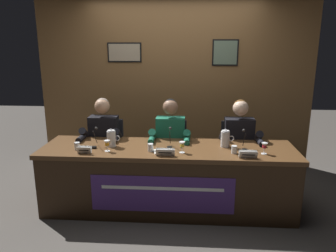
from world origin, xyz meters
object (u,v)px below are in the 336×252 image
microphone_left (95,141)px  document_stack_center (163,151)px  juice_glass_left (107,144)px  juice_glass_center (182,145)px  nameplate_center (165,152)px  nameplate_right (248,154)px  chair_center (171,156)px  panelist_right (240,142)px  water_cup_right (234,150)px  microphone_center (170,141)px  water_pitcher_left_side (111,138)px  water_pitcher_right_side (225,139)px  chair_left (107,154)px  nameplate_left (84,150)px  water_cup_left (77,146)px  microphone_right (244,143)px  conference_table (167,170)px  water_cup_center (151,148)px  juice_glass_right (264,146)px  panelist_center (170,140)px  chair_right (236,157)px  panelist_left (103,139)px

microphone_left → document_stack_center: (0.79, -0.12, -0.07)m
juice_glass_left → juice_glass_center: same height
nameplate_center → nameplate_right: same height
chair_center → panelist_right: 0.92m
water_cup_right → microphone_center: bearing=166.7°
water_pitcher_left_side → water_pitcher_right_side: (1.30, 0.08, 0.00)m
juice_glass_left → nameplate_center: 0.66m
chair_left → nameplate_left: chair_left is taller
water_cup_left → water_cup_right: size_ratio=1.00×
microphone_right → water_pitcher_right_side: size_ratio=1.03×
water_cup_left → water_pitcher_right_side: water_pitcher_right_side is taller
conference_table → chair_left: chair_left is taller
water_cup_center → juice_glass_right: size_ratio=0.69×
juice_glass_center → water_cup_left: bearing=179.0°
panelist_center → chair_right: size_ratio=1.36×
chair_center → juice_glass_center: 0.86m
water_cup_right → water_pitcher_left_side: 1.38m
chair_left → chair_right: (1.72, 0.00, 0.00)m
water_pitcher_right_side → panelist_right: bearing=55.6°
panelist_center → water_cup_right: bearing=-36.5°
conference_table → panelist_right: panelist_right is taller
panelist_left → nameplate_right: size_ratio=6.58×
juice_glass_center → document_stack_center: (-0.20, 0.01, -0.08)m
microphone_left → water_pitcher_left_side: microphone_left is taller
microphone_center → chair_left: bearing=147.2°
nameplate_left → chair_right: 1.97m
nameplate_center → panelist_center: bearing=89.2°
chair_left → microphone_right: (1.71, -0.60, 0.38)m
microphone_left → nameplate_center: size_ratio=1.09×
microphone_left → water_pitcher_left_side: size_ratio=1.03×
water_cup_center → microphone_right: microphone_right is taller
panelist_left → juice_glass_center: size_ratio=9.88×
nameplate_right → juice_glass_right: juice_glass_right is taller
nameplate_center → juice_glass_right: size_ratio=1.59×
nameplate_left → water_pitcher_left_side: size_ratio=0.73×
water_cup_left → water_cup_right: bearing=-0.1°
water_cup_left → water_cup_right: 1.72m
water_cup_left → juice_glass_right: 2.04m
chair_right → panelist_right: (0.00, -0.20, 0.28)m
panelist_center → microphone_right: bearing=-25.2°
nameplate_center → water_pitcher_left_side: 0.70m
juice_glass_center → water_cup_center: 0.35m
conference_table → chair_center: size_ratio=3.21×
panelist_center → water_cup_right: panelist_center is taller
panelist_left → conference_table: bearing=-29.2°
chair_center → water_pitcher_left_side: (-0.65, -0.59, 0.40)m
juice_glass_left → microphone_left: (-0.18, 0.14, -0.01)m
chair_right → water_pitcher_left_side: 1.67m
microphone_center → chair_right: microphone_center is taller
chair_center → microphone_right: microphone_right is taller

